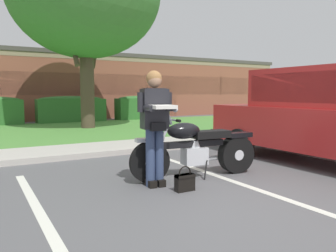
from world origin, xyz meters
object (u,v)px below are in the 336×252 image
at_px(rider_person, 155,119).
at_px(handbag, 185,181).
at_px(parked_suv_adjacent, 330,115).
at_px(hedge_right, 142,107).
at_px(motorcycle, 200,147).
at_px(hedge_center_right, 71,109).
at_px(brick_building, 56,87).

xyz_separation_m(rider_person, handbag, (0.25, -0.43, -0.86)).
bearing_deg(rider_person, parked_suv_adjacent, -4.24).
bearing_deg(parked_suv_adjacent, hedge_right, 83.14).
distance_m(motorcycle, handbag, 0.92).
bearing_deg(hedge_center_right, hedge_right, 0.00).
distance_m(rider_person, hedge_center_right, 11.33).
bearing_deg(handbag, rider_person, 120.06).
distance_m(hedge_center_right, hedge_right, 3.62).
xyz_separation_m(handbag, brick_building, (1.80, 18.04, 1.62)).
xyz_separation_m(motorcycle, rider_person, (-0.89, -0.13, 0.52)).
height_order(handbag, hedge_right, hedge_right).
distance_m(motorcycle, hedge_right, 11.86).
distance_m(parked_suv_adjacent, brick_building, 17.97).
bearing_deg(parked_suv_adjacent, hedge_center_right, 100.98).
height_order(motorcycle, handbag, motorcycle).
bearing_deg(parked_suv_adjacent, motorcycle, 171.77).
bearing_deg(rider_person, hedge_right, 65.75).
bearing_deg(hedge_center_right, parked_suv_adjacent, -79.02).
bearing_deg(brick_building, parked_suv_adjacent, -84.79).
bearing_deg(handbag, hedge_right, 67.57).
xyz_separation_m(rider_person, brick_building, (2.04, 17.61, 0.76)).
bearing_deg(rider_person, handbag, -59.94).
bearing_deg(brick_building, rider_person, -96.62).
distance_m(rider_person, parked_suv_adjacent, 3.68).
bearing_deg(hedge_right, parked_suv_adjacent, -96.86).
relative_size(parked_suv_adjacent, hedge_right, 1.79).
height_order(handbag, parked_suv_adjacent, parked_suv_adjacent).
bearing_deg(rider_person, hedge_center_right, 82.68).
xyz_separation_m(rider_person, parked_suv_adjacent, (3.67, -0.27, -0.05)).
relative_size(rider_person, parked_suv_adjacent, 0.35).
relative_size(hedge_center_right, hedge_right, 1.12).
relative_size(handbag, brick_building, 0.01).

